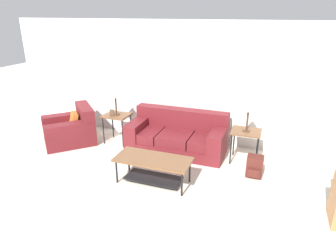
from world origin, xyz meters
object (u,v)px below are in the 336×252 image
side_table_right (246,134)px  couch (177,137)px  backpack (255,167)px  table_lamp_left (115,92)px  coffee_table (153,165)px  armchair (71,130)px  table_lamp_right (249,105)px  side_table_left (117,118)px

side_table_right → couch: bearing=177.7°
couch → backpack: bearing=-19.3°
backpack → table_lamp_left: bearing=170.3°
side_table_right → coffee_table: bearing=-136.0°
side_table_right → table_lamp_left: bearing=180.0°
table_lamp_left → coffee_table: bearing=-43.0°
armchair → backpack: size_ratio=3.59×
side_table_right → table_lamp_right: (0.00, 0.00, 0.57)m
couch → table_lamp_right: table_lamp_right is taller
coffee_table → table_lamp_right: 2.06m
side_table_right → table_lamp_left: (-2.77, 0.00, 0.57)m
table_lamp_right → table_lamp_left: bearing=180.0°
armchair → side_table_right: armchair is taller
couch → side_table_left: size_ratio=3.13×
table_lamp_left → backpack: table_lamp_left is taller
side_table_right → table_lamp_left: size_ratio=1.01×
side_table_left → table_lamp_right: size_ratio=1.01×
couch → table_lamp_left: size_ratio=3.17×
couch → side_table_right: bearing=-2.3°
coffee_table → backpack: bearing=26.6°
side_table_left → backpack: (3.01, -0.51, -0.38)m
coffee_table → table_lamp_right: (1.36, 1.31, 0.81)m
table_lamp_left → backpack: 3.20m
coffee_table → table_lamp_left: size_ratio=2.02×
side_table_right → backpack: side_table_right is taller
couch → backpack: size_ratio=5.17×
armchair → table_lamp_right: (3.74, 0.36, 0.86)m
backpack → armchair: bearing=177.8°
backpack → table_lamp_right: bearing=115.1°
side_table_left → backpack: side_table_left is taller
table_lamp_right → couch: bearing=177.7°
couch → side_table_left: bearing=-177.7°
coffee_table → side_table_right: bearing=44.0°
armchair → coffee_table: bearing=-21.9°
coffee_table → table_lamp_right: bearing=44.0°
side_table_right → armchair: bearing=-174.5°
coffee_table → backpack: size_ratio=3.29×
table_lamp_left → table_lamp_right: size_ratio=1.00×
side_table_right → backpack: size_ratio=1.65×
armchair → backpack: bearing=-2.2°
table_lamp_right → side_table_left: bearing=-180.0°
table_lamp_right → backpack: (0.24, -0.51, -0.95)m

